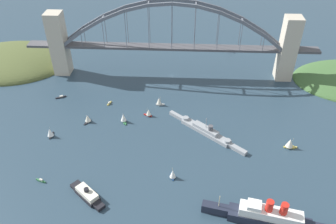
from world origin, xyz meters
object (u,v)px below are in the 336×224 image
object	(u,v)px
harbor_ferry_steamer	(87,194)
small_boat_3	(41,181)
small_boat_6	(109,103)
small_boat_0	(123,118)
seaplane_taxiing_near_bridge	(231,49)
harbor_arch_bridge	(172,45)
small_boat_8	(173,174)
small_boat_1	(88,118)
small_boat_5	(50,133)
small_boat_9	(61,97)
ocean_liner	(270,217)
small_boat_2	(290,143)
naval_cruiser	(206,131)
small_boat_7	(149,112)
small_boat_4	(159,101)

from	to	relation	value
harbor_ferry_steamer	small_boat_3	distance (m)	39.86
small_boat_6	small_boat_0	bearing A→B (deg)	124.05
harbor_ferry_steamer	small_boat_3	xyz separation A→B (m)	(37.82, -12.45, -1.78)
seaplane_taxiing_near_bridge	harbor_ferry_steamer	bearing A→B (deg)	62.36
harbor_arch_bridge	small_boat_8	world-z (taller)	harbor_arch_bridge
small_boat_0	small_boat_1	world-z (taller)	small_boat_0
harbor_ferry_steamer	small_boat_5	xyz separation A→B (m)	(46.78, -63.05, 1.74)
small_boat_0	small_boat_1	size ratio (longest dim) A/B	1.13
harbor_arch_bridge	small_boat_0	bearing A→B (deg)	65.06
small_boat_9	small_boat_5	bearing A→B (deg)	98.75
harbor_arch_bridge	seaplane_taxiing_near_bridge	xyz separation A→B (m)	(-70.06, -61.51, -33.84)
ocean_liner	small_boat_6	distance (m)	183.56
seaplane_taxiing_near_bridge	small_boat_2	distance (m)	177.45
naval_cruiser	small_boat_9	xyz separation A→B (m)	(142.29, -48.23, -1.88)
small_boat_0	small_boat_6	distance (m)	33.02
small_boat_0	small_boat_3	bearing A→B (deg)	55.82
harbor_arch_bridge	harbor_ferry_steamer	world-z (taller)	harbor_arch_bridge
harbor_arch_bridge	small_boat_1	xyz separation A→B (m)	(72.01, 87.40, -31.81)
small_boat_3	small_boat_7	size ratio (longest dim) A/B	0.96
small_boat_3	small_boat_8	xyz separation A→B (m)	(-97.28, -8.50, 3.34)
small_boat_1	small_boat_8	size ratio (longest dim) A/B	0.96
small_boat_2	small_boat_9	bearing A→B (deg)	-16.72
small_boat_2	harbor_ferry_steamer	bearing A→B (deg)	21.00
small_boat_1	small_boat_7	xyz separation A→B (m)	(-53.84, -11.67, -0.16)
small_boat_3	small_boat_8	distance (m)	97.70
ocean_liner	small_boat_3	size ratio (longest dim) A/B	11.00
small_boat_6	small_boat_7	world-z (taller)	small_boat_7
small_boat_3	small_boat_8	bearing A→B (deg)	-175.01
small_boat_7	small_boat_6	bearing A→B (deg)	-23.41
ocean_liner	naval_cruiser	xyz separation A→B (m)	(37.66, -89.79, -3.47)
small_boat_0	small_boat_6	xyz separation A→B (m)	(18.37, -27.18, -3.78)
small_boat_4	harbor_ferry_steamer	bearing A→B (deg)	69.55
harbor_arch_bridge	small_boat_3	bearing A→B (deg)	60.56
small_boat_1	small_boat_0	bearing A→B (deg)	-176.78
small_boat_5	small_boat_8	bearing A→B (deg)	158.38
harbor_ferry_steamer	small_boat_5	bearing A→B (deg)	-53.43
small_boat_0	small_boat_3	size ratio (longest dim) A/B	1.25
small_boat_4	small_boat_6	world-z (taller)	small_boat_4
small_boat_7	small_boat_8	size ratio (longest dim) A/B	0.90
small_boat_6	small_boat_8	xyz separation A→B (m)	(-65.26, 92.88, 3.44)
ocean_liner	small_boat_8	distance (m)	74.35
harbor_ferry_steamer	ocean_liner	bearing A→B (deg)	172.75
harbor_ferry_steamer	small_boat_1	world-z (taller)	small_boat_1
small_boat_4	small_boat_2	bearing A→B (deg)	153.58
small_boat_9	small_boat_4	bearing A→B (deg)	175.52
harbor_arch_bridge	small_boat_8	xyz separation A→B (m)	(-7.09, 151.28, -31.62)
small_boat_6	small_boat_8	distance (m)	113.57
small_boat_6	small_boat_7	bearing A→B (deg)	156.59
ocean_liner	seaplane_taxiing_near_bridge	bearing A→B (deg)	-89.62
small_boat_2	small_boat_7	size ratio (longest dim) A/B	1.31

